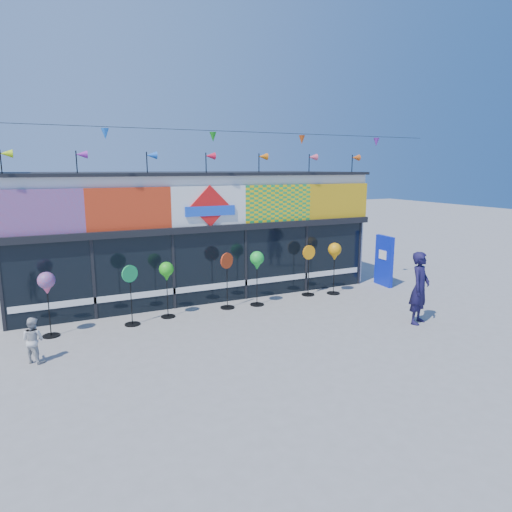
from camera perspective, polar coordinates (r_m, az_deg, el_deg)
ground at (r=11.70m, az=0.26°, el=-10.30°), size 80.00×80.00×0.00m
kite_shop at (r=16.60m, az=-8.74°, el=3.24°), size 16.00×5.70×5.31m
blue_sign at (r=17.23m, az=15.71°, el=-0.57°), size 0.21×0.93×1.84m
spinner_0 at (r=12.60m, az=-24.70°, el=-3.33°), size 0.43×0.43×1.69m
spinner_1 at (r=12.87m, az=-15.38°, el=-4.56°), size 0.45×0.43×1.68m
spinner_2 at (r=13.20m, az=-11.13°, el=-2.12°), size 0.41×0.41×1.63m
spinner_3 at (r=13.91m, az=-3.64°, el=-2.90°), size 0.46×0.44×1.73m
spinner_4 at (r=14.08m, az=0.13°, el=-0.77°), size 0.44×0.44×1.72m
spinner_5 at (r=15.40m, az=6.59°, el=-1.62°), size 0.48×0.44×1.71m
spinner_6 at (r=15.59m, az=9.80°, el=0.35°), size 0.45×0.45×1.77m
adult_man at (r=13.32m, az=19.79°, el=-3.78°), size 0.87×0.76×2.01m
child at (r=11.33m, az=-26.10°, el=-9.40°), size 0.57×0.55×1.03m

